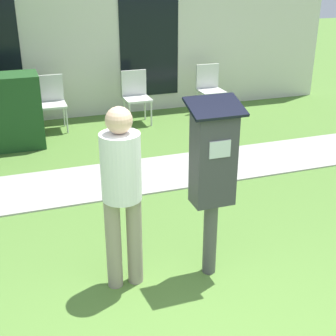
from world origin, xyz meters
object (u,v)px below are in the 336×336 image
parking_meter (213,168)px  outdoor_chair_left (51,98)px  outdoor_chair_middle (136,93)px  outdoor_chair_right (209,85)px  person_standing (122,186)px

parking_meter → outdoor_chair_left: parking_meter is taller
outdoor_chair_middle → outdoor_chair_right: 1.43m
parking_meter → outdoor_chair_right: parking_meter is taller
outdoor_chair_middle → outdoor_chair_right: bearing=25.9°
parking_meter → outdoor_chair_right: (2.00, 4.56, -0.49)m
outdoor_chair_left → outdoor_chair_middle: size_ratio=1.00×
outdoor_chair_middle → outdoor_chair_right: size_ratio=1.00×
parking_meter → outdoor_chair_left: bearing=100.6°
parking_meter → outdoor_chair_right: size_ratio=1.77×
parking_meter → outdoor_chair_middle: size_ratio=1.77×
person_standing → outdoor_chair_left: 4.50m
person_standing → outdoor_chair_left: (-0.10, 4.48, -0.40)m
outdoor_chair_left → outdoor_chair_right: same height
parking_meter → outdoor_chair_right: 5.00m
outdoor_chair_left → outdoor_chair_middle: same height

